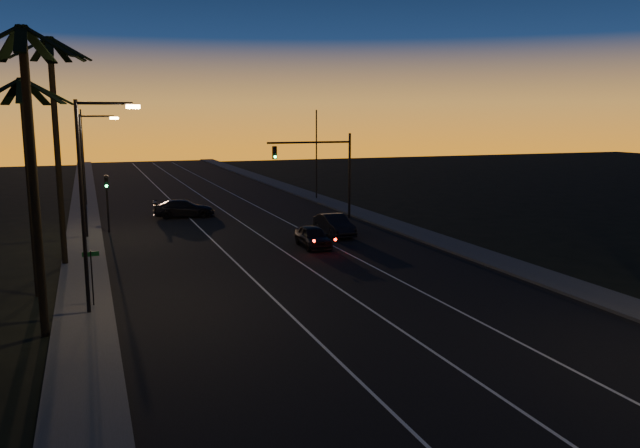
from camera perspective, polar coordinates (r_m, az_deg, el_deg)
name	(u,v)px	position (r m, az deg, el deg)	size (l,w,h in m)	color
road	(273,250)	(39.54, -4.31, -2.38)	(20.00, 170.00, 0.01)	black
sidewalk_left	(84,263)	(38.05, -20.75, -3.36)	(2.40, 170.00, 0.16)	#383835
sidewalk_right	(428,237)	(43.90, 9.87, -1.18)	(2.40, 170.00, 0.16)	#383835
lane_stripe_left	(226,253)	(38.83, -8.57, -2.67)	(0.12, 160.00, 0.01)	silver
lane_stripe_mid	(281,249)	(39.68, -3.61, -2.31)	(0.12, 160.00, 0.01)	silver
lane_stripe_right	(332,245)	(40.80, 1.10, -1.95)	(0.12, 160.00, 0.01)	silver
palm_near	(31,151)	(25.25, -24.90, 6.07)	(4.25, 4.16, 11.53)	black
palm_mid	(28,163)	(31.31, -25.10, 5.09)	(4.25, 4.16, 10.03)	black
palm_far	(56,130)	(37.18, -23.01, 7.93)	(4.25, 4.16, 12.53)	black
streetlight_left_near	(89,191)	(27.31, -20.36, 2.89)	(2.55, 0.26, 9.00)	black
streetlight_left_far	(88,165)	(45.26, -20.48, 5.04)	(2.55, 0.26, 8.50)	black
street_sign	(92,272)	(28.92, -20.14, -4.13)	(0.70, 0.06, 2.60)	black
signal_mast	(323,161)	(50.53, 0.25, 5.77)	(7.10, 0.41, 7.00)	black
signal_post	(107,193)	(47.46, -18.91, 2.69)	(0.28, 0.37, 4.20)	black
far_pole_left	(83,158)	(62.26, -20.82, 5.63)	(0.14, 0.14, 9.00)	black
far_pole_right	(316,155)	(63.12, -0.33, 6.31)	(0.14, 0.14, 9.00)	black
lead_car	(313,237)	(40.13, -0.65, -1.16)	(1.79, 4.56, 1.37)	black
right_car	(334,225)	(44.13, 1.31, -0.09)	(1.67, 4.54, 1.48)	black
cross_car	(184,208)	(53.37, -12.32, 1.40)	(5.29, 2.69, 1.47)	black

